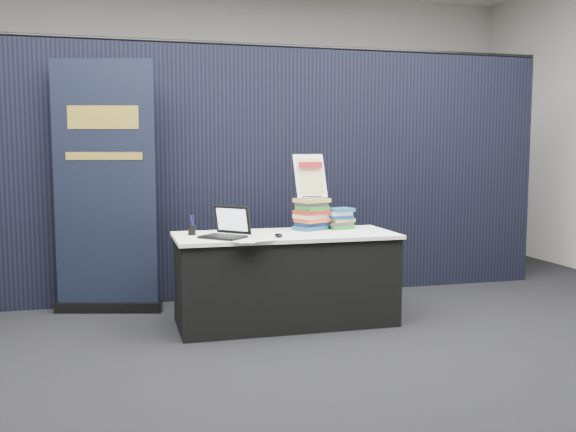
{
  "coord_description": "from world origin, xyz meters",
  "views": [
    {
      "loc": [
        -1.33,
        -4.47,
        1.44
      ],
      "look_at": [
        0.02,
        0.55,
        0.89
      ],
      "focal_mm": 40.0,
      "sensor_mm": 36.0,
      "label": 1
    }
  ],
  "objects_px": {
    "display_table": "(285,278)",
    "info_sign": "(310,177)",
    "book_stack_short": "(340,218)",
    "stacking_chair": "(329,257)",
    "pullup_banner": "(105,202)",
    "laptop": "(222,230)",
    "book_stack_tall": "(311,214)"
  },
  "relations": [
    {
      "from": "display_table",
      "to": "info_sign",
      "type": "relative_size",
      "value": 4.65
    },
    {
      "from": "book_stack_short",
      "to": "stacking_chair",
      "type": "xyz_separation_m",
      "value": [
        -0.06,
        0.13,
        -0.36
      ]
    },
    {
      "from": "display_table",
      "to": "pullup_banner",
      "type": "bearing_deg",
      "value": 151.84
    },
    {
      "from": "pullup_banner",
      "to": "display_table",
      "type": "bearing_deg",
      "value": -13.42
    },
    {
      "from": "book_stack_short",
      "to": "pullup_banner",
      "type": "bearing_deg",
      "value": 163.68
    },
    {
      "from": "laptop",
      "to": "book_stack_short",
      "type": "distance_m",
      "value": 1.12
    },
    {
      "from": "display_table",
      "to": "book_stack_short",
      "type": "bearing_deg",
      "value": 19.28
    },
    {
      "from": "laptop",
      "to": "stacking_chair",
      "type": "relative_size",
      "value": 0.51
    },
    {
      "from": "info_sign",
      "to": "laptop",
      "type": "bearing_deg",
      "value": -169.77
    },
    {
      "from": "laptop",
      "to": "stacking_chair",
      "type": "height_order",
      "value": "laptop"
    },
    {
      "from": "laptop",
      "to": "book_stack_short",
      "type": "height_order",
      "value": "laptop"
    },
    {
      "from": "book_stack_short",
      "to": "info_sign",
      "type": "bearing_deg",
      "value": 176.09
    },
    {
      "from": "book_stack_tall",
      "to": "info_sign",
      "type": "relative_size",
      "value": 0.78
    },
    {
      "from": "display_table",
      "to": "stacking_chair",
      "type": "relative_size",
      "value": 2.09
    },
    {
      "from": "display_table",
      "to": "stacking_chair",
      "type": "bearing_deg",
      "value": 33.14
    },
    {
      "from": "book_stack_short",
      "to": "pullup_banner",
      "type": "relative_size",
      "value": 0.11
    },
    {
      "from": "pullup_banner",
      "to": "stacking_chair",
      "type": "xyz_separation_m",
      "value": [
        1.9,
        -0.45,
        -0.5
      ]
    },
    {
      "from": "book_stack_tall",
      "to": "book_stack_short",
      "type": "distance_m",
      "value": 0.27
    },
    {
      "from": "laptop",
      "to": "pullup_banner",
      "type": "height_order",
      "value": "pullup_banner"
    },
    {
      "from": "book_stack_tall",
      "to": "pullup_banner",
      "type": "height_order",
      "value": "pullup_banner"
    },
    {
      "from": "book_stack_tall",
      "to": "laptop",
      "type": "bearing_deg",
      "value": -160.42
    },
    {
      "from": "display_table",
      "to": "book_stack_short",
      "type": "distance_m",
      "value": 0.73
    },
    {
      "from": "laptop",
      "to": "book_stack_short",
      "type": "relative_size",
      "value": 1.82
    },
    {
      "from": "book_stack_short",
      "to": "info_sign",
      "type": "distance_m",
      "value": 0.45
    },
    {
      "from": "info_sign",
      "to": "book_stack_tall",
      "type": "bearing_deg",
      "value": -101.24
    },
    {
      "from": "display_table",
      "to": "book_stack_tall",
      "type": "xyz_separation_m",
      "value": [
        0.27,
        0.18,
        0.51
      ]
    },
    {
      "from": "book_stack_tall",
      "to": "info_sign",
      "type": "distance_m",
      "value": 0.32
    },
    {
      "from": "pullup_banner",
      "to": "book_stack_tall",
      "type": "bearing_deg",
      "value": -4.33
    },
    {
      "from": "display_table",
      "to": "book_stack_tall",
      "type": "relative_size",
      "value": 5.96
    },
    {
      "from": "display_table",
      "to": "stacking_chair",
      "type": "height_order",
      "value": "stacking_chair"
    },
    {
      "from": "display_table",
      "to": "laptop",
      "type": "height_order",
      "value": "laptop"
    },
    {
      "from": "book_stack_tall",
      "to": "pullup_banner",
      "type": "bearing_deg",
      "value": 160.93
    }
  ]
}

